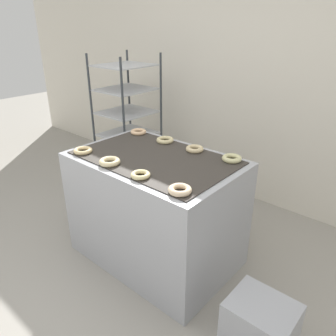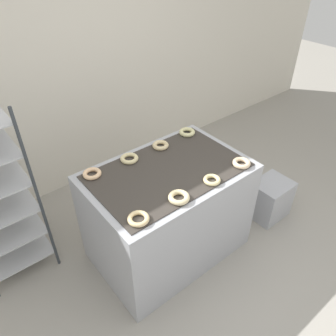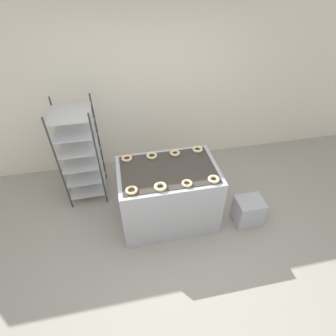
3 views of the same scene
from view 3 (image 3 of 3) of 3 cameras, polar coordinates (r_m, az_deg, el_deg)
name	(u,v)px [view 3 (image 3 of 3)]	position (r m, az deg, el deg)	size (l,w,h in m)	color
ground_plane	(179,257)	(3.51, 2.30, -18.76)	(14.00, 14.00, 0.00)	#9E998E
wall_back	(149,85)	(4.23, -4.16, 17.65)	(8.00, 0.05, 2.80)	silver
fryer_machine	(168,195)	(3.55, 0.01, -5.87)	(1.26, 0.83, 0.90)	#A8AAB2
baking_rack_cart	(80,153)	(3.92, -18.54, 3.10)	(0.54, 0.58, 1.52)	#33383D
glaze_bin	(248,211)	(3.85, 17.00, -8.96)	(0.37, 0.31, 0.41)	#A8AAB2
donut_near_left	(132,190)	(2.97, -7.93, -4.82)	(0.14, 0.14, 0.03)	beige
donut_near_midleft	(160,187)	(2.98, -1.67, -4.07)	(0.15, 0.15, 0.04)	beige
donut_near_midright	(187,183)	(3.04, 4.16, -3.34)	(0.13, 0.13, 0.03)	beige
donut_near_right	(214,179)	(3.12, 9.93, -2.41)	(0.14, 0.14, 0.04)	beige
donut_far_left	(127,158)	(3.43, -8.96, 2.12)	(0.14, 0.14, 0.03)	beige
donut_far_midleft	(152,156)	(3.44, -3.56, 2.71)	(0.14, 0.14, 0.03)	beige
donut_far_midright	(175,153)	(3.48, 1.51, 3.30)	(0.14, 0.14, 0.04)	beige
donut_far_right	(197,149)	(3.57, 6.42, 4.09)	(0.14, 0.14, 0.04)	beige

